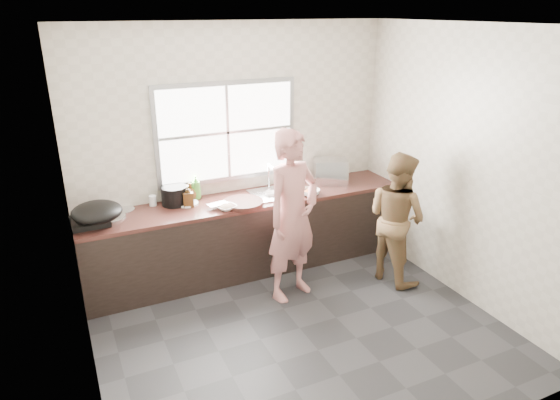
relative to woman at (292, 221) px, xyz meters
name	(u,v)px	position (x,y,z in m)	size (l,w,h in m)	color
floor	(300,329)	(-0.21, -0.59, -0.83)	(3.60, 3.20, 0.01)	#29292C
ceiling	(305,24)	(-0.21, -0.59, 1.88)	(3.60, 3.20, 0.01)	silver
wall_back	(236,148)	(-0.21, 1.02, 0.53)	(3.60, 0.01, 2.70)	beige
wall_left	(73,232)	(-2.01, -0.59, 0.53)	(0.01, 3.20, 2.70)	silver
wall_right	(464,167)	(1.60, -0.59, 0.53)	(0.01, 3.20, 2.70)	beige
wall_front	(431,282)	(-0.21, -2.19, 0.53)	(3.60, 0.01, 2.70)	beige
cabinet	(248,236)	(-0.21, 0.70, -0.41)	(3.60, 0.62, 0.82)	black
countertop	(247,200)	(-0.21, 0.70, 0.02)	(3.60, 0.64, 0.04)	#3D1E18
sink	(276,193)	(0.14, 0.70, 0.04)	(0.55, 0.45, 0.02)	silver
faucet	(269,176)	(0.14, 0.90, 0.19)	(0.02, 0.02, 0.30)	silver
window_frame	(227,132)	(-0.31, 1.00, 0.73)	(1.60, 0.05, 1.10)	#9EA0A5
window_glazing	(228,132)	(-0.31, 0.98, 0.73)	(1.50, 0.01, 1.00)	white
woman	(292,221)	(0.00, 0.00, 0.00)	(0.60, 0.40, 1.65)	tan
person_side	(396,218)	(1.16, -0.17, -0.10)	(0.70, 0.55, 1.44)	brown
cutting_board	(243,203)	(-0.31, 0.55, 0.06)	(0.43, 0.43, 0.04)	black
cleaver	(218,204)	(-0.59, 0.58, 0.08)	(0.21, 0.11, 0.01)	#A6A7AC
bowl_mince	(226,207)	(-0.52, 0.49, 0.06)	(0.20, 0.20, 0.05)	white
bowl_crabs	(310,193)	(0.47, 0.50, 0.06)	(0.18, 0.18, 0.06)	silver
bowl_held	(271,193)	(0.07, 0.68, 0.06)	(0.17, 0.17, 0.05)	white
black_pot	(175,195)	(-0.96, 0.87, 0.14)	(0.28, 0.28, 0.20)	black
plate_food	(187,203)	(-0.85, 0.81, 0.05)	(0.24, 0.24, 0.02)	white
bottle_green	(196,187)	(-0.71, 0.93, 0.17)	(0.11, 0.11, 0.27)	#479831
bottle_brown_tall	(188,197)	(-0.85, 0.75, 0.14)	(0.10, 0.10, 0.22)	#412810
bottle_brown_short	(190,192)	(-0.78, 0.93, 0.12)	(0.14, 0.14, 0.18)	#492D12
glass_jar	(153,201)	(-1.19, 0.93, 0.09)	(0.08, 0.08, 0.11)	white
burner	(90,221)	(-1.84, 0.71, 0.06)	(0.35, 0.35, 0.05)	black
wok	(97,212)	(-1.77, 0.61, 0.19)	(0.47, 0.47, 0.18)	black
dish_rack	(330,171)	(0.89, 0.78, 0.18)	(0.39, 0.27, 0.29)	silver
pot_lid_left	(111,217)	(-1.63, 0.77, 0.04)	(0.28, 0.28, 0.01)	silver
pot_lid_right	(124,210)	(-1.49, 0.93, 0.04)	(0.22, 0.22, 0.01)	silver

